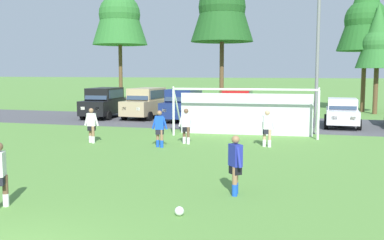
{
  "coord_description": "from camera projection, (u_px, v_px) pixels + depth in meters",
  "views": [
    {
      "loc": [
        5.44,
        -6.02,
        3.37
      ],
      "look_at": [
        0.43,
        11.5,
        1.37
      ],
      "focal_mm": 41.79,
      "sensor_mm": 36.0,
      "label": 1
    }
  ],
  "objects": [
    {
      "name": "player_trailing_back",
      "position": [
        0.0,
        175.0,
        10.98
      ],
      "size": [
        0.38,
        0.73,
        1.64
      ],
      "color": "brown",
      "rests_on": "ground"
    },
    {
      "name": "parked_car_slot_left",
      "position": [
        146.0,
        103.0,
        31.84
      ],
      "size": [
        2.34,
        4.7,
        2.16
      ],
      "color": "tan",
      "rests_on": "ground"
    },
    {
      "name": "parked_car_slot_center_right",
      "position": [
        272.0,
        111.0,
        28.1
      ],
      "size": [
        2.1,
        4.23,
        1.72
      ],
      "color": "#B2B2BC",
      "rests_on": "ground"
    },
    {
      "name": "parked_car_slot_right",
      "position": [
        342.0,
        113.0,
        26.92
      ],
      "size": [
        2.07,
        4.22,
        1.72
      ],
      "color": "silver",
      "rests_on": "ground"
    },
    {
      "name": "tree_center_back",
      "position": [
        366.0,
        10.0,
        36.08
      ],
      "size": [
        4.51,
        4.51,
        12.02
      ],
      "color": "brown",
      "rests_on": "ground"
    },
    {
      "name": "parked_car_slot_center_left",
      "position": [
        183.0,
        104.0,
        30.35
      ],
      "size": [
        2.17,
        4.62,
        2.16
      ],
      "color": "navy",
      "rests_on": "ground"
    },
    {
      "name": "tree_mid_right",
      "position": [
        378.0,
        38.0,
        34.49
      ],
      "size": [
        3.23,
        3.23,
        8.62
      ],
      "color": "brown",
      "rests_on": "ground"
    },
    {
      "name": "tree_left_edge",
      "position": [
        119.0,
        4.0,
        43.09
      ],
      "size": [
        5.32,
        5.32,
        14.18
      ],
      "color": "brown",
      "rests_on": "ground"
    },
    {
      "name": "player_defender_far",
      "position": [
        92.0,
        125.0,
        20.98
      ],
      "size": [
        0.75,
        0.31,
        1.64
      ],
      "color": "#936B4C",
      "rests_on": "ground"
    },
    {
      "name": "street_lamp",
      "position": [
        321.0,
        57.0,
        23.6
      ],
      "size": [
        2.0,
        0.32,
        7.88
      ],
      "color": "slate",
      "rests_on": "ground"
    },
    {
      "name": "player_striker_near",
      "position": [
        186.0,
        126.0,
        20.67
      ],
      "size": [
        0.75,
        0.32,
        1.64
      ],
      "color": "brown",
      "rests_on": "ground"
    },
    {
      "name": "player_midfield_center",
      "position": [
        267.0,
        129.0,
        19.84
      ],
      "size": [
        0.74,
        0.36,
        1.64
      ],
      "color": "tan",
      "rests_on": "ground"
    },
    {
      "name": "parking_lot_strip",
      "position": [
        233.0,
        122.0,
        29.36
      ],
      "size": [
        52.0,
        8.4,
        0.01
      ],
      "primitive_type": "cube",
      "color": "#4C4C51",
      "rests_on": "ground"
    },
    {
      "name": "soccer_ball",
      "position": [
        179.0,
        211.0,
        10.44
      ],
      "size": [
        0.22,
        0.22,
        0.22
      ],
      "color": "white",
      "rests_on": "ground"
    },
    {
      "name": "player_winger_left",
      "position": [
        160.0,
        129.0,
        19.73
      ],
      "size": [
        0.75,
        0.3,
        1.64
      ],
      "color": "#936B4C",
      "rests_on": "ground"
    },
    {
      "name": "ground_plane",
      "position": [
        203.0,
        140.0,
        21.94
      ],
      "size": [
        400.0,
        400.0,
        0.0
      ],
      "primitive_type": "plane",
      "color": "#598C3D"
    },
    {
      "name": "soccer_goal",
      "position": [
        245.0,
        111.0,
        23.36
      ],
      "size": [
        7.54,
        2.47,
        2.57
      ],
      "color": "white",
      "rests_on": "ground"
    },
    {
      "name": "parked_car_slot_far_left",
      "position": [
        104.0,
        102.0,
        32.19
      ],
      "size": [
        2.34,
        4.7,
        2.16
      ],
      "color": "black",
      "rests_on": "ground"
    },
    {
      "name": "player_winger_right",
      "position": [
        235.0,
        165.0,
        12.12
      ],
      "size": [
        0.49,
        0.66,
        1.64
      ],
      "color": "#936B4C",
      "rests_on": "ground"
    },
    {
      "name": "parked_car_slot_center",
      "position": [
        237.0,
        104.0,
        30.22
      ],
      "size": [
        2.37,
        4.72,
        2.16
      ],
      "color": "red",
      "rests_on": "ground"
    }
  ]
}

